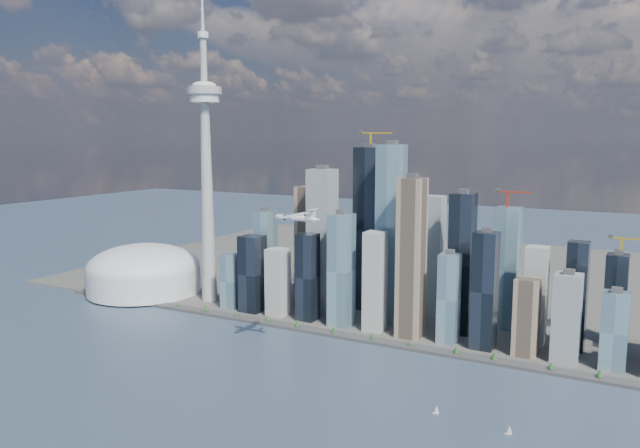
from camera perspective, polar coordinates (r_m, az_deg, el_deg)
The scene contains 10 objects.
ground at distance 687.80m, azimuth -6.40°, elevation -16.20°, with size 4000.00×4000.00×0.00m, color #334459.
seawall at distance 889.06m, azimuth 2.99°, elevation -10.29°, with size 1100.00×22.00×4.00m, color #383838.
land at distance 1295.76m, azimuth 11.64°, elevation -4.58°, with size 1400.00×900.00×3.00m, color #4C4C47.
shoreline_trees at distance 886.95m, azimuth 3.00°, elevation -9.88°, with size 960.53×7.20×8.80m.
skyscraper_cluster at distance 921.48m, azimuth 8.73°, elevation -4.06°, with size 736.00×142.00×287.04m.
needle_tower at distance 1056.47m, azimuth -10.37°, elevation 5.45°, with size 56.00×56.00×550.50m.
dome_stadium at distance 1166.92m, azimuth -15.81°, elevation -4.22°, with size 200.00×200.00×86.00m.
airplane at distance 743.56m, azimuth -2.18°, elevation 0.60°, with size 64.21×56.70×15.68m.
sailboat_west at distance 675.84m, azimuth 10.58°, elevation -16.44°, with size 7.32×2.57×10.12m.
sailboat_east at distance 650.84m, azimuth 16.89°, elevation -17.68°, with size 7.18×2.87×9.91m.
Camera 1 is at (362.02, -511.98, 282.64)m, focal length 35.00 mm.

